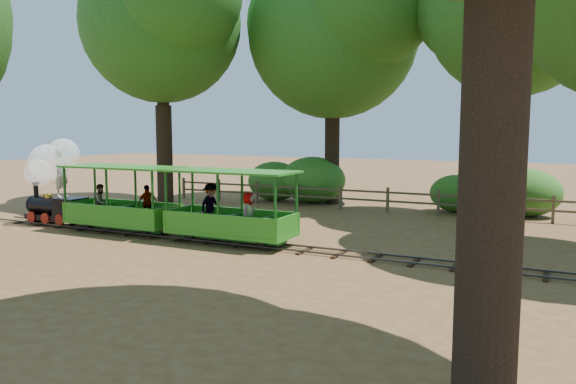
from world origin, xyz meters
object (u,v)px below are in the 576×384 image
at_px(fence, 364,197).
at_px(carriage_rear, 228,214).
at_px(carriage_front, 122,207).
at_px(locomotive, 52,175).

bearing_deg(fence, carriage_rear, -100.52).
bearing_deg(carriage_front, fence, 55.56).
distance_m(carriage_rear, fence, 8.11).
distance_m(locomotive, fence, 11.81).
xyz_separation_m(locomotive, fence, (8.68, 7.93, -1.15)).
bearing_deg(carriage_rear, carriage_front, -179.55).
relative_size(carriage_front, fence, 0.22).
bearing_deg(fence, locomotive, -137.58).
relative_size(carriage_front, carriage_rear, 1.00).
bearing_deg(locomotive, carriage_front, -1.20).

